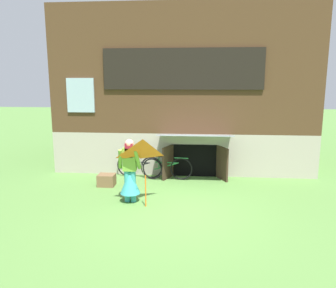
{
  "coord_description": "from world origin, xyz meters",
  "views": [
    {
      "loc": [
        0.49,
        -7.63,
        3.1
      ],
      "look_at": [
        -0.32,
        1.4,
        1.37
      ],
      "focal_mm": 35.72,
      "sensor_mm": 36.0,
      "label": 1
    }
  ],
  "objects": [
    {
      "name": "kite",
      "position": [
        -0.78,
        -0.03,
        1.34
      ],
      "size": [
        1.02,
        0.96,
        1.66
      ],
      "color": "orange",
      "rests_on": "ground_plane"
    },
    {
      "name": "person",
      "position": [
        -1.22,
        0.48,
        0.69
      ],
      "size": [
        0.61,
        0.53,
        1.65
      ],
      "rotation": [
        0.0,
        0.0,
        0.07
      ],
      "color": "teal",
      "rests_on": "ground_plane"
    },
    {
      "name": "ground_plane",
      "position": [
        0.0,
        0.0,
        0.0
      ],
      "size": [
        60.0,
        60.0,
        0.0
      ],
      "primitive_type": "plane",
      "color": "#56843D"
    },
    {
      "name": "bicycle_green",
      "position": [
        -0.48,
        2.58,
        0.37
      ],
      "size": [
        1.67,
        0.22,
        0.76
      ],
      "rotation": [
        0.0,
        0.0,
        -0.1
      ],
      "color": "black",
      "rests_on": "ground_plane"
    },
    {
      "name": "bicycle_black",
      "position": [
        -1.36,
        2.65,
        0.36
      ],
      "size": [
        1.56,
        0.51,
        0.74
      ],
      "rotation": [
        0.0,
        0.0,
        -0.29
      ],
      "color": "black",
      "rests_on": "ground_plane"
    },
    {
      "name": "log_house",
      "position": [
        -0.0,
        5.36,
        2.74
      ],
      "size": [
        8.68,
        5.84,
        5.48
      ],
      "color": "#ADA393",
      "rests_on": "ground_plane"
    },
    {
      "name": "wooden_crate",
      "position": [
        -2.19,
        1.74,
        0.17
      ],
      "size": [
        0.49,
        0.42,
        0.35
      ],
      "primitive_type": "cube",
      "color": "brown",
      "rests_on": "ground_plane"
    }
  ]
}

